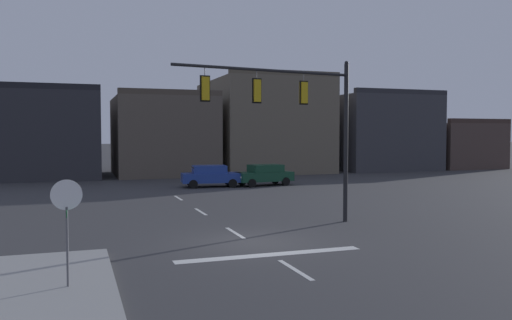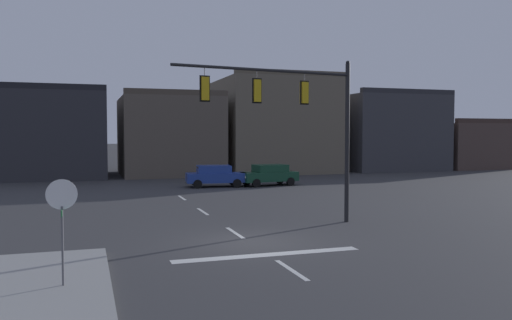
{
  "view_description": "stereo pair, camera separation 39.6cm",
  "coord_description": "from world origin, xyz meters",
  "px_view_note": "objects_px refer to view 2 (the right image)",
  "views": [
    {
      "loc": [
        -6.02,
        -17.76,
        3.96
      ],
      "look_at": [
        0.9,
        2.04,
        2.91
      ],
      "focal_mm": 36.52,
      "sensor_mm": 36.0,
      "label": 1
    },
    {
      "loc": [
        -5.65,
        -17.89,
        3.96
      ],
      "look_at": [
        0.9,
        2.04,
        2.91
      ],
      "focal_mm": 36.52,
      "sensor_mm": 36.0,
      "label": 2
    }
  ],
  "objects_px": {
    "signal_mast_near_side": "(297,109)",
    "car_lot_middle": "(269,174)",
    "stop_sign": "(62,207)",
    "car_lot_nearside": "(215,175)"
  },
  "relations": [
    {
      "from": "signal_mast_near_side",
      "to": "stop_sign",
      "type": "bearing_deg",
      "value": -143.72
    },
    {
      "from": "car_lot_nearside",
      "to": "car_lot_middle",
      "type": "distance_m",
      "value": 4.16
    },
    {
      "from": "signal_mast_near_side",
      "to": "car_lot_middle",
      "type": "bearing_deg",
      "value": 74.22
    },
    {
      "from": "car_lot_nearside",
      "to": "car_lot_middle",
      "type": "bearing_deg",
      "value": -4.29
    },
    {
      "from": "signal_mast_near_side",
      "to": "car_lot_middle",
      "type": "relative_size",
      "value": 1.77
    },
    {
      "from": "stop_sign",
      "to": "signal_mast_near_side",
      "type": "bearing_deg",
      "value": 36.28
    },
    {
      "from": "stop_sign",
      "to": "car_lot_middle",
      "type": "relative_size",
      "value": 0.61
    },
    {
      "from": "signal_mast_near_side",
      "to": "car_lot_middle",
      "type": "height_order",
      "value": "signal_mast_near_side"
    },
    {
      "from": "stop_sign",
      "to": "car_lot_nearside",
      "type": "height_order",
      "value": "stop_sign"
    },
    {
      "from": "car_lot_nearside",
      "to": "car_lot_middle",
      "type": "height_order",
      "value": "same"
    }
  ]
}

